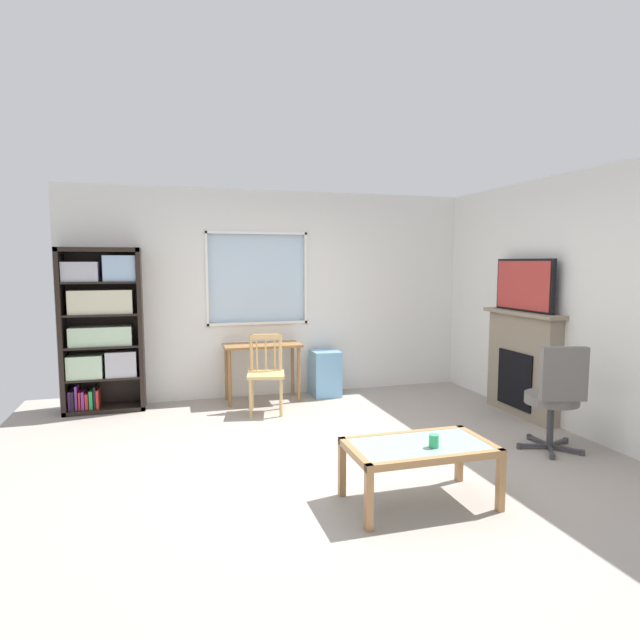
# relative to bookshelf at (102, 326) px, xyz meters

# --- Properties ---
(ground) EXTENTS (6.19, 5.95, 0.02)m
(ground) POSITION_rel_bookshelf_xyz_m (2.08, -2.23, -1.00)
(ground) COLOR #9E9389
(wall_back_with_window) EXTENTS (5.19, 0.15, 2.64)m
(wall_back_with_window) POSITION_rel_bookshelf_xyz_m (2.10, 0.24, 0.31)
(wall_back_with_window) COLOR silver
(wall_back_with_window) RESTS_ON ground
(wall_right) EXTENTS (0.12, 5.15, 2.64)m
(wall_right) POSITION_rel_bookshelf_xyz_m (4.73, -2.23, 0.33)
(wall_right) COLOR silver
(wall_right) RESTS_ON ground
(bookshelf) EXTENTS (0.90, 0.38, 1.90)m
(bookshelf) POSITION_rel_bookshelf_xyz_m (0.00, 0.00, 0.00)
(bookshelf) COLOR black
(bookshelf) RESTS_ON ground
(desk_under_window) EXTENTS (0.95, 0.44, 0.72)m
(desk_under_window) POSITION_rel_bookshelf_xyz_m (1.86, -0.11, -0.40)
(desk_under_window) COLOR olive
(desk_under_window) RESTS_ON ground
(wooden_chair) EXTENTS (0.49, 0.47, 0.90)m
(wooden_chair) POSITION_rel_bookshelf_xyz_m (1.81, -0.62, -0.53)
(wooden_chair) COLOR tan
(wooden_chair) RESTS_ON ground
(plastic_drawer_unit) EXTENTS (0.35, 0.40, 0.59)m
(plastic_drawer_unit) POSITION_rel_bookshelf_xyz_m (2.69, -0.06, -0.70)
(plastic_drawer_unit) COLOR #72ADDB
(plastic_drawer_unit) RESTS_ON ground
(fireplace) EXTENTS (0.26, 1.16, 1.19)m
(fireplace) POSITION_rel_bookshelf_xyz_m (4.58, -1.54, -0.40)
(fireplace) COLOR gray
(fireplace) RESTS_ON ground
(tv) EXTENTS (0.06, 0.94, 0.59)m
(tv) POSITION_rel_bookshelf_xyz_m (4.56, -1.54, 0.49)
(tv) COLOR black
(tv) RESTS_ON fireplace
(office_chair) EXTENTS (0.58, 0.61, 1.00)m
(office_chair) POSITION_rel_bookshelf_xyz_m (4.10, -2.65, -0.44)
(office_chair) COLOR slate
(office_chair) RESTS_ON ground
(coffee_table) EXTENTS (1.04, 0.59, 0.44)m
(coffee_table) POSITION_rel_bookshelf_xyz_m (2.43, -3.25, -0.61)
(coffee_table) COLOR #8C9E99
(coffee_table) RESTS_ON ground
(sippy_cup) EXTENTS (0.07, 0.07, 0.09)m
(sippy_cup) POSITION_rel_bookshelf_xyz_m (2.50, -3.34, -0.51)
(sippy_cup) COLOR #33B770
(sippy_cup) RESTS_ON coffee_table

